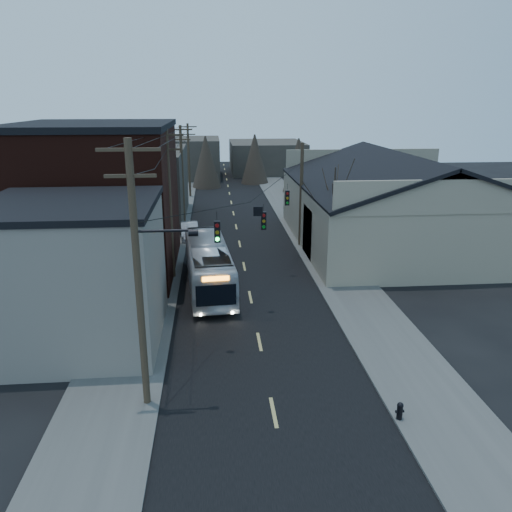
% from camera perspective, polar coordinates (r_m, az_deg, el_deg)
% --- Properties ---
extents(ground, '(160.00, 160.00, 0.00)m').
position_cam_1_polar(ground, '(18.93, 2.80, -20.90)').
color(ground, black).
rests_on(ground, ground).
extents(road_surface, '(9.00, 110.00, 0.02)m').
position_cam_1_polar(road_surface, '(46.26, -2.16, 2.75)').
color(road_surface, black).
rests_on(road_surface, ground).
extents(sidewalk_left, '(4.00, 110.00, 0.12)m').
position_cam_1_polar(sidewalk_left, '(46.40, -10.21, 2.59)').
color(sidewalk_left, '#474744').
rests_on(sidewalk_left, ground).
extents(sidewalk_right, '(4.00, 110.00, 0.12)m').
position_cam_1_polar(sidewalk_right, '(47.00, 5.79, 2.97)').
color(sidewalk_right, '#474744').
rests_on(sidewalk_right, ground).
extents(building_clapboard, '(8.00, 8.00, 7.00)m').
position_cam_1_polar(building_clapboard, '(26.00, -19.99, -2.11)').
color(building_clapboard, slate).
rests_on(building_clapboard, ground).
extents(building_brick, '(10.00, 12.00, 10.00)m').
position_cam_1_polar(building_brick, '(36.20, -17.51, 5.92)').
color(building_brick, black).
rests_on(building_brick, ground).
extents(building_left_far, '(9.00, 14.00, 7.00)m').
position_cam_1_polar(building_left_far, '(51.88, -13.19, 7.86)').
color(building_left_far, '#37312C').
rests_on(building_left_far, ground).
extents(warehouse, '(16.16, 20.60, 7.73)m').
position_cam_1_polar(warehouse, '(43.44, 15.61, 4.79)').
color(warehouse, gray).
rests_on(warehouse, ground).
extents(building_far_left, '(10.00, 12.00, 6.00)m').
position_cam_1_polar(building_far_left, '(80.26, -7.85, 11.04)').
color(building_far_left, '#37312C').
rests_on(building_far_left, ground).
extents(building_far_right, '(12.00, 14.00, 5.00)m').
position_cam_1_polar(building_far_right, '(85.69, 1.20, 11.26)').
color(building_far_right, '#37312C').
rests_on(building_far_right, ground).
extents(bare_tree, '(0.40, 0.40, 7.20)m').
position_cam_1_polar(bare_tree, '(36.67, 8.82, 4.42)').
color(bare_tree, black).
rests_on(bare_tree, ground).
extents(utility_lines, '(11.24, 45.28, 10.50)m').
position_cam_1_polar(utility_lines, '(39.43, -6.36, 7.44)').
color(utility_lines, '#382B1E').
rests_on(utility_lines, ground).
extents(bus, '(3.43, 11.08, 3.04)m').
position_cam_1_polar(bus, '(32.33, -5.46, -1.06)').
color(bus, '#B6BBC3').
rests_on(bus, ground).
extents(parked_car, '(1.80, 4.34, 1.40)m').
position_cam_1_polar(parked_car, '(44.36, -7.61, 2.88)').
color(parked_car, '#A4A5AB').
rests_on(parked_car, ground).
extents(fire_hydrant, '(0.33, 0.24, 0.71)m').
position_cam_1_polar(fire_hydrant, '(20.51, 16.12, -16.56)').
color(fire_hydrant, black).
rests_on(fire_hydrant, sidewalk_right).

